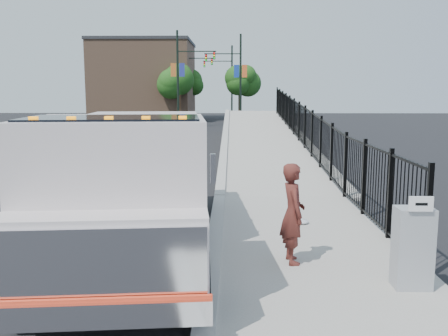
{
  "coord_description": "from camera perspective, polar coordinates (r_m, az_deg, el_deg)",
  "views": [
    {
      "loc": [
        0.35,
        -9.94,
        3.11
      ],
      "look_at": [
        0.16,
        2.0,
        1.25
      ],
      "focal_mm": 40.0,
      "sensor_mm": 36.0,
      "label": 1
    }
  ],
  "objects": [
    {
      "name": "ground",
      "position": [
        10.42,
        -1.06,
        -8.5
      ],
      "size": [
        120.0,
        120.0,
        0.0
      ],
      "primitive_type": "plane",
      "color": "black",
      "rests_on": "ground"
    },
    {
      "name": "sidewalk",
      "position": [
        8.65,
        11.6,
        -11.97
      ],
      "size": [
        3.55,
        12.0,
        0.12
      ],
      "primitive_type": "cube",
      "color": "#9E998E",
      "rests_on": "ground"
    },
    {
      "name": "curb",
      "position": [
        8.51,
        -1.54,
        -12.01
      ],
      "size": [
        0.3,
        12.0,
        0.16
      ],
      "primitive_type": "cube",
      "color": "#ADAAA3",
      "rests_on": "ground"
    },
    {
      "name": "ramp",
      "position": [
        26.19,
        4.81,
        2.0
      ],
      "size": [
        3.95,
        24.06,
        3.19
      ],
      "primitive_type": "cube",
      "rotation": [
        0.06,
        0.0,
        0.0
      ],
      "color": "#9E998E",
      "rests_on": "ground"
    },
    {
      "name": "iron_fence",
      "position": [
        22.28,
        9.19,
        3.05
      ],
      "size": [
        0.1,
        28.0,
        1.8
      ],
      "primitive_type": "cube",
      "color": "black",
      "rests_on": "ground"
    },
    {
      "name": "truck",
      "position": [
        9.49,
        -10.42,
        -0.68
      ],
      "size": [
        3.34,
        8.31,
        2.78
      ],
      "rotation": [
        0.0,
        0.0,
        0.1
      ],
      "color": "black",
      "rests_on": "ground"
    },
    {
      "name": "worker",
      "position": [
        8.77,
        7.86,
        -5.15
      ],
      "size": [
        0.5,
        0.69,
        1.76
      ],
      "primitive_type": "imported",
      "rotation": [
        0.0,
        0.0,
        1.7
      ],
      "color": "#59241D",
      "rests_on": "sidewalk"
    },
    {
      "name": "utility_cabinet",
      "position": [
        8.18,
        20.76,
        -8.54
      ],
      "size": [
        0.55,
        0.4,
        1.25
      ],
      "primitive_type": "cube",
      "color": "gray",
      "rests_on": "sidewalk"
    },
    {
      "name": "arrow_sign",
      "position": [
        7.8,
        21.59,
        -3.84
      ],
      "size": [
        0.35,
        0.04,
        0.22
      ],
      "primitive_type": "cube",
      "color": "white",
      "rests_on": "utility_cabinet"
    },
    {
      "name": "debris",
      "position": [
        11.53,
        8.77,
        -6.04
      ],
      "size": [
        0.36,
        0.36,
        0.09
      ],
      "primitive_type": "ellipsoid",
      "color": "silver",
      "rests_on": "sidewalk"
    },
    {
      "name": "light_pole_0",
      "position": [
        42.21,
        -4.89,
        10.52
      ],
      "size": [
        3.77,
        0.22,
        8.0
      ],
      "color": "black",
      "rests_on": "ground"
    },
    {
      "name": "light_pole_1",
      "position": [
        44.78,
        1.5,
        10.45
      ],
      "size": [
        3.78,
        0.22,
        8.0
      ],
      "color": "black",
      "rests_on": "ground"
    },
    {
      "name": "light_pole_2",
      "position": [
        51.13,
        -4.5,
        10.23
      ],
      "size": [
        3.77,
        0.22,
        8.0
      ],
      "color": "black",
      "rests_on": "ground"
    },
    {
      "name": "light_pole_3",
      "position": [
        55.93,
        0.59,
        10.13
      ],
      "size": [
        3.78,
        0.22,
        8.0
      ],
      "color": "black",
      "rests_on": "ground"
    },
    {
      "name": "tree_0",
      "position": [
        48.17,
        -5.16,
        9.83
      ],
      "size": [
        3.05,
        3.05,
        5.52
      ],
      "color": "#382314",
      "rests_on": "ground"
    },
    {
      "name": "tree_1",
      "position": [
        50.43,
        1.85,
        9.78
      ],
      "size": [
        2.47,
        2.47,
        5.23
      ],
      "color": "#382314",
      "rests_on": "ground"
    },
    {
      "name": "tree_2",
      "position": [
        57.36,
        -3.8,
        9.66
      ],
      "size": [
        2.59,
        2.59,
        5.29
      ],
      "color": "#382314",
      "rests_on": "ground"
    },
    {
      "name": "building",
      "position": [
        54.75,
        -9.03,
        9.67
      ],
      "size": [
        10.0,
        10.0,
        8.0
      ],
      "primitive_type": "cube",
      "color": "#8C664C",
      "rests_on": "ground"
    }
  ]
}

